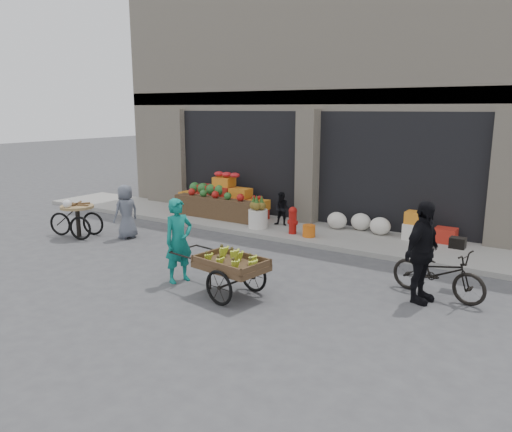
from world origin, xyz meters
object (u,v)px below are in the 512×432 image
Objects in this scene: seated_person at (282,209)px; banana_cart at (229,261)px; orange_bucket at (309,231)px; bicycle at (438,273)px; tricycle_cart at (77,216)px; vendor_grey at (126,212)px; pineapple_bin at (258,219)px; vendor_woman at (179,241)px; fire_hydrant at (293,219)px; cyclist at (422,252)px.

banana_cart is at bearing -80.20° from seated_person.
bicycle is at bearing -30.24° from orange_bucket.
tricycle_cart is 1.04× the size of vendor_grey.
orange_bucket is at bearing -40.26° from seated_person.
seated_person is at bearing 117.90° from banana_cart.
seated_person is at bearing 56.31° from pineapple_bin.
vendor_woman reaches higher than vendor_grey.
vendor_grey is at bearing -146.86° from fire_hydrant.
cyclist is at bearing -53.36° from vendor_woman.
cyclist reaches higher than vendor_woman.
cyclist is at bearing 97.46° from vendor_grey.
bicycle is 0.96× the size of cyclist.
cyclist reaches higher than fire_hydrant.
bicycle is (3.67, -2.14, 0.18)m from orange_bucket.
seated_person reaches higher than fire_hydrant.
fire_hydrant is at bearing 174.29° from orange_bucket.
vendor_woman is at bearing -100.14° from orange_bucket.
seated_person is at bearing 149.74° from orange_bucket.
cyclist is at bearing -44.75° from seated_person.
cyclist is at bearing 164.66° from bicycle.
seated_person is 0.67× the size of vendor_grey.
orange_bucket is 0.19× the size of bicycle.
vendor_grey is at bearing 10.36° from tricycle_cart.
seated_person is 0.57× the size of vendor_woman.
fire_hydrant is at bearing 14.39° from tricycle_cart.
pineapple_bin reaches higher than orange_bucket.
vendor_woman reaches higher than fire_hydrant.
pineapple_bin is 0.73× the size of fire_hydrant.
bicycle is (4.87, -2.84, -0.13)m from seated_person.
vendor_woman reaches higher than tricycle_cart.
tricycle_cart is at bearing 176.21° from banana_cart.
vendor_woman is at bearing -94.26° from seated_person.
fire_hydrant is 5.60m from tricycle_cart.
seated_person is (0.40, 0.60, 0.21)m from pineapple_bin.
seated_person is 4.77m from vendor_woman.
vendor_woman is (0.48, -4.74, 0.23)m from seated_person.
tricycle_cart is (-3.65, -3.01, 0.20)m from pineapple_bin.
orange_bucket is at bearing 11.46° from tricycle_cart.
vendor_woman is at bearing -93.12° from fire_hydrant.
bicycle is at bearing 100.46° from vendor_grey.
vendor_grey is (-3.37, 1.75, -0.12)m from vendor_woman.
tricycle_cart is 1.32m from vendor_grey.
vendor_woman reaches higher than pineapple_bin.
cyclist is (4.67, -3.24, 0.31)m from seated_person.
tricycle_cart is at bearing 103.67° from cyclist.
vendor_grey reaches higher than tricycle_cart.
vendor_grey is (-3.59, -2.35, 0.20)m from fire_hydrant.
vendor_grey is at bearing -150.71° from orange_bucket.
fire_hydrant is 4.75m from cyclist.
pineapple_bin is 0.37× the size of vendor_grey.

